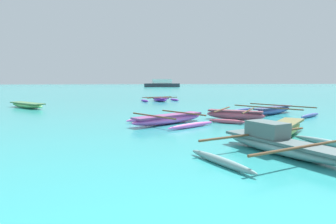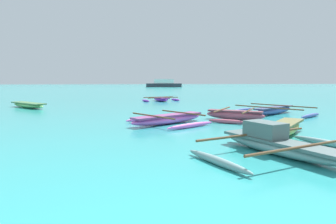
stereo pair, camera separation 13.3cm
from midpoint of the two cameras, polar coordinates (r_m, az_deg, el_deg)
moored_boat_0 at (r=13.76m, az=0.28°, el=-1.35°), size 4.02×4.12×0.48m
moored_boat_1 at (r=8.81m, az=20.36°, el=-5.69°), size 4.98×3.99×0.84m
moored_boat_2 at (r=11.78m, az=21.53°, el=-2.92°), size 2.91×3.23×0.46m
moored_boat_3 at (r=18.67m, az=19.75°, el=0.32°), size 4.50×4.88×0.49m
moored_boat_4 at (r=15.49m, az=12.85°, el=-0.55°), size 3.17×3.57×0.53m
moored_boat_5 at (r=23.72m, az=-24.92°, el=1.25°), size 3.41×3.39×0.38m
moored_boat_6 at (r=27.92m, az=-1.24°, el=2.45°), size 3.66×2.76×0.39m
distant_ferry at (r=79.44m, az=-0.76°, el=5.40°), size 9.28×2.04×2.04m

